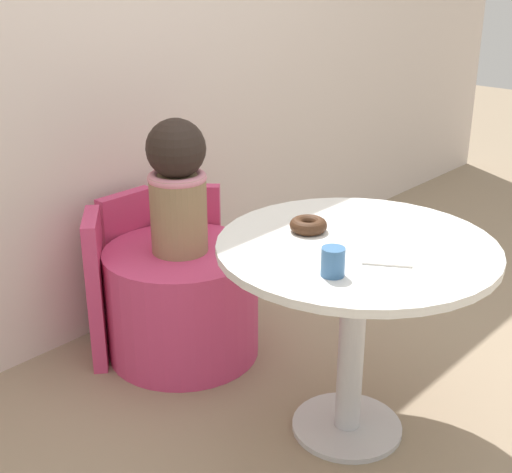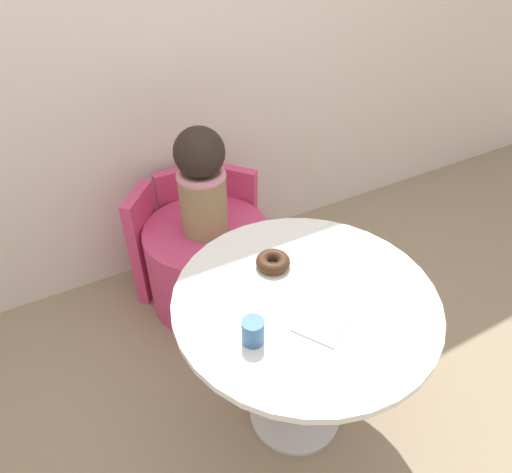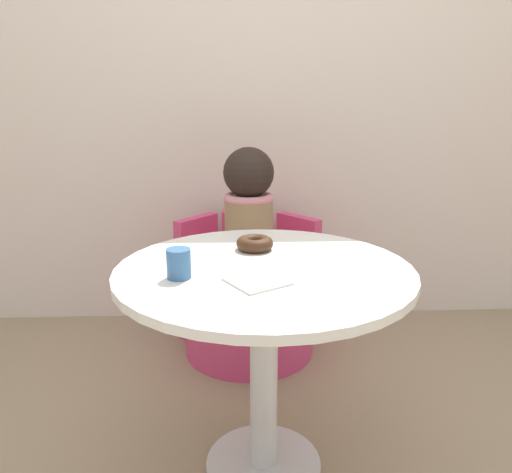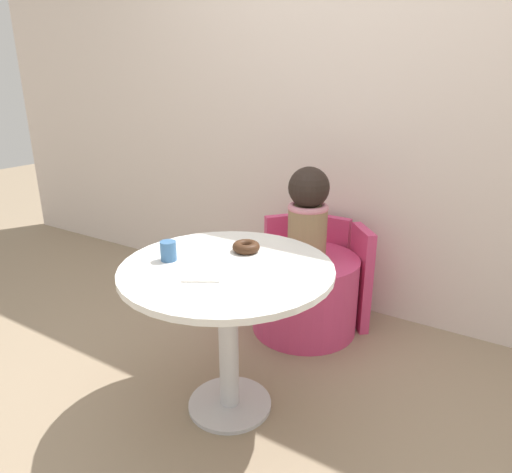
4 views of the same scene
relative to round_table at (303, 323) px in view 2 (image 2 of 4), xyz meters
The scene contains 9 objects.
ground_plane 0.52m from the round_table, 15.61° to the left, with size 12.00×12.00×0.00m, color gray.
back_wall 1.34m from the round_table, 86.42° to the left, with size 6.00×0.06×2.40m.
round_table is the anchor object (origin of this frame).
tub_chair 0.80m from the round_table, 91.66° to the left, with size 0.56×0.56×0.42m.
booth_backrest 1.00m from the round_table, 91.26° to the left, with size 0.66×0.24×0.56m.
child_figure 0.75m from the round_table, 91.66° to the left, with size 0.21×0.21×0.48m.
donut 0.22m from the round_table, 96.80° to the left, with size 0.11×0.11×0.04m.
cup 0.29m from the round_table, 161.39° to the right, with size 0.06×0.06×0.08m.
paper_napkin 0.17m from the round_table, 101.71° to the right, with size 0.18×0.18×0.01m.
Camera 2 is at (-0.68, -0.81, 1.63)m, focal length 32.00 mm.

